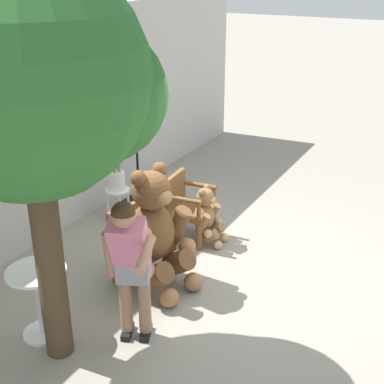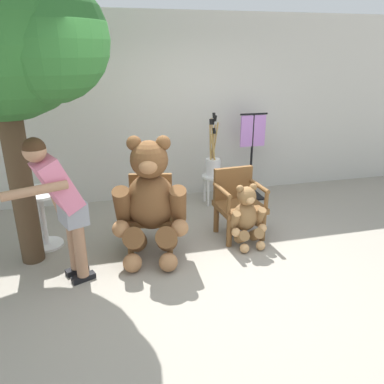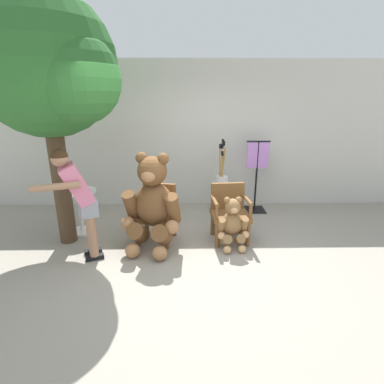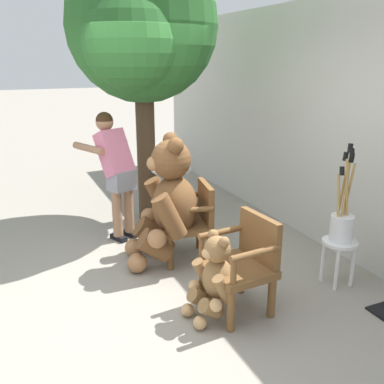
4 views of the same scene
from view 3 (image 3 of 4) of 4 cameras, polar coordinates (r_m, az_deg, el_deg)
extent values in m
plane|color=gray|center=(4.15, 0.40, -13.32)|extent=(60.00, 60.00, 0.00)
cube|color=beige|center=(6.00, -0.15, 10.69)|extent=(10.00, 0.16, 2.80)
cube|color=brown|center=(4.59, -6.93, -4.59)|extent=(0.65, 0.62, 0.07)
cylinder|color=brown|center=(4.57, -10.39, -7.88)|extent=(0.07, 0.07, 0.37)
cylinder|color=brown|center=(4.44, -4.78, -8.47)|extent=(0.07, 0.07, 0.37)
cylinder|color=brown|center=(4.93, -8.66, -5.83)|extent=(0.07, 0.07, 0.37)
cylinder|color=brown|center=(4.80, -3.44, -6.30)|extent=(0.07, 0.07, 0.37)
cube|color=brown|center=(4.71, -6.20, -0.79)|extent=(0.52, 0.17, 0.42)
cylinder|color=brown|center=(4.58, -10.03, -1.38)|extent=(0.15, 0.48, 0.06)
cylinder|color=brown|center=(4.43, -10.90, -3.60)|extent=(0.05, 0.05, 0.22)
cylinder|color=brown|center=(4.43, -3.96, -1.80)|extent=(0.15, 0.48, 0.06)
cylinder|color=brown|center=(4.28, -4.64, -4.12)|extent=(0.05, 0.05, 0.22)
cube|color=brown|center=(4.61, 7.29, -4.49)|extent=(0.60, 0.56, 0.07)
cylinder|color=brown|center=(4.47, 4.86, -8.25)|extent=(0.07, 0.07, 0.37)
cylinder|color=brown|center=(4.57, 10.60, -7.89)|extent=(0.07, 0.07, 0.37)
cylinder|color=brown|center=(4.85, 3.97, -6.09)|extent=(0.07, 0.07, 0.37)
cylinder|color=brown|center=(4.94, 9.27, -5.81)|extent=(0.07, 0.07, 0.37)
cube|color=brown|center=(4.74, 6.80, -0.70)|extent=(0.52, 0.10, 0.42)
cylinder|color=brown|center=(4.47, 4.29, -1.62)|extent=(0.09, 0.48, 0.06)
cylinder|color=brown|center=(4.32, 4.73, -3.92)|extent=(0.05, 0.05, 0.22)
cylinder|color=brown|center=(4.58, 10.46, -1.39)|extent=(0.09, 0.48, 0.06)
cylinder|color=brown|center=(4.43, 11.11, -3.62)|extent=(0.05, 0.05, 0.22)
ellipsoid|color=brown|center=(4.39, -7.19, -2.38)|extent=(0.66, 0.59, 0.66)
sphere|color=brown|center=(4.22, -7.59, 3.96)|extent=(0.42, 0.42, 0.42)
ellipsoid|color=#A47148|center=(4.06, -8.35, 2.93)|extent=(0.23, 0.19, 0.15)
sphere|color=black|center=(4.06, -8.36, 3.07)|extent=(0.06, 0.06, 0.06)
sphere|color=brown|center=(4.25, -9.62, 6.43)|extent=(0.17, 0.17, 0.17)
sphere|color=brown|center=(4.15, -5.53, 6.33)|extent=(0.17, 0.17, 0.17)
cylinder|color=brown|center=(4.40, -11.45, -2.58)|extent=(0.26, 0.40, 0.50)
sphere|color=#A47148|center=(4.37, -12.11, -5.85)|extent=(0.20, 0.20, 0.20)
cylinder|color=brown|center=(4.21, -3.65, -3.17)|extent=(0.26, 0.40, 0.50)
sphere|color=#A47148|center=(4.18, -3.83, -6.65)|extent=(0.20, 0.20, 0.20)
cylinder|color=brown|center=(4.38, -10.19, -7.69)|extent=(0.32, 0.45, 0.39)
sphere|color=#A47148|center=(4.30, -11.23, -10.88)|extent=(0.21, 0.21, 0.21)
cylinder|color=brown|center=(4.27, -5.73, -8.15)|extent=(0.32, 0.45, 0.39)
sphere|color=#A47148|center=(4.18, -6.19, -11.51)|extent=(0.21, 0.21, 0.21)
ellipsoid|color=olive|center=(4.47, 7.58, -6.02)|extent=(0.33, 0.29, 0.36)
sphere|color=olive|center=(4.35, 7.78, -2.75)|extent=(0.23, 0.23, 0.23)
ellipsoid|color=tan|center=(4.27, 8.07, -3.42)|extent=(0.12, 0.09, 0.08)
sphere|color=black|center=(4.26, 8.07, -3.35)|extent=(0.03, 0.03, 0.03)
sphere|color=olive|center=(4.31, 6.69, -1.53)|extent=(0.09, 0.09, 0.09)
sphere|color=olive|center=(4.35, 8.91, -1.44)|extent=(0.09, 0.09, 0.09)
cylinder|color=olive|center=(4.38, 5.59, -6.45)|extent=(0.12, 0.21, 0.27)
sphere|color=tan|center=(4.37, 5.62, -8.29)|extent=(0.11, 0.11, 0.11)
cylinder|color=olive|center=(4.46, 9.89, -6.21)|extent=(0.12, 0.21, 0.27)
sphere|color=tan|center=(4.45, 10.15, -8.00)|extent=(0.11, 0.11, 0.11)
cylinder|color=olive|center=(4.42, 6.63, -9.10)|extent=(0.15, 0.23, 0.21)
sphere|color=tan|center=(4.37, 6.76, -10.88)|extent=(0.11, 0.11, 0.11)
cylinder|color=olive|center=(4.46, 9.09, -8.94)|extent=(0.15, 0.23, 0.21)
sphere|color=tan|center=(4.41, 9.50, -10.68)|extent=(0.11, 0.11, 0.11)
cube|color=black|center=(4.58, -18.29, -10.69)|extent=(0.26, 0.18, 0.06)
cylinder|color=#A37556|center=(4.39, -18.84, -5.62)|extent=(0.12, 0.12, 0.82)
cube|color=black|center=(4.42, -18.02, -11.74)|extent=(0.26, 0.18, 0.06)
cylinder|color=#A37556|center=(4.23, -18.59, -6.53)|extent=(0.12, 0.12, 0.82)
cube|color=gray|center=(4.21, -19.09, -2.57)|extent=(0.32, 0.36, 0.24)
cube|color=pink|center=(4.11, -21.07, 1.37)|extent=(0.50, 0.45, 0.57)
sphere|color=#A37556|center=(4.03, -23.92, 5.87)|extent=(0.21, 0.21, 0.21)
sphere|color=#382314|center=(4.02, -23.95, 6.15)|extent=(0.21, 0.21, 0.21)
cylinder|color=#A37556|center=(3.91, -24.60, 0.90)|extent=(0.55, 0.30, 0.09)
cylinder|color=#A37556|center=(4.32, -21.07, 0.49)|extent=(0.21, 0.15, 0.51)
cylinder|color=white|center=(5.67, 5.65, 0.28)|extent=(0.34, 0.34, 0.03)
cylinder|color=white|center=(5.85, 6.43, -1.57)|extent=(0.04, 0.04, 0.43)
cylinder|color=white|center=(5.82, 4.50, -1.58)|extent=(0.04, 0.04, 0.43)
cylinder|color=white|center=(5.66, 6.68, -2.23)|extent=(0.04, 0.04, 0.43)
cylinder|color=white|center=(5.64, 4.69, -2.25)|extent=(0.04, 0.04, 0.43)
cylinder|color=white|center=(5.63, 5.69, 1.69)|extent=(0.22, 0.22, 0.26)
cylinder|color=tan|center=(5.51, 5.70, 3.92)|extent=(0.12, 0.05, 0.58)
cylinder|color=black|center=(5.44, 5.80, 7.31)|extent=(0.06, 0.05, 0.09)
cylinder|color=tan|center=(5.58, 5.70, 4.72)|extent=(0.10, 0.04, 0.70)
cylinder|color=black|center=(5.51, 5.82, 8.66)|extent=(0.05, 0.05, 0.09)
cylinder|color=tan|center=(5.54, 5.30, 4.68)|extent=(0.03, 0.11, 0.70)
cylinder|color=black|center=(5.47, 5.42, 8.69)|extent=(0.04, 0.05, 0.08)
cylinder|color=tan|center=(5.55, 5.98, 4.92)|extent=(0.07, 0.17, 0.74)
cylinder|color=black|center=(5.48, 6.12, 9.16)|extent=(0.05, 0.06, 0.09)
cylinder|color=tan|center=(5.54, 5.78, 5.12)|extent=(0.07, 0.11, 0.79)
cylinder|color=black|center=(5.46, 5.92, 9.60)|extent=(0.05, 0.05, 0.09)
cylinder|color=white|center=(5.07, -20.92, 0.12)|extent=(0.56, 0.56, 0.03)
cylinder|color=white|center=(5.19, -20.48, -3.68)|extent=(0.07, 0.07, 0.69)
cylinder|color=white|center=(5.31, -20.10, -7.00)|extent=(0.40, 0.40, 0.03)
cylinder|color=#473523|center=(4.76, -23.75, 2.47)|extent=(0.25, 0.25, 2.02)
sphere|color=#286028|center=(4.64, -26.24, 20.93)|extent=(1.88, 1.88, 1.88)
sphere|color=#286028|center=(4.19, -21.36, 19.42)|extent=(1.13, 1.13, 1.13)
cube|color=black|center=(6.03, 11.74, -3.29)|extent=(0.40, 0.40, 0.02)
cylinder|color=black|center=(5.83, 12.15, 2.82)|extent=(0.04, 0.04, 1.35)
cylinder|color=black|center=(5.70, 12.59, 9.38)|extent=(0.44, 0.03, 0.03)
cube|color=#B77AD1|center=(5.74, 12.42, 6.82)|extent=(0.40, 0.03, 0.48)
camera|label=1|loc=(5.04, -80.93, 17.25)|focal=50.00mm
camera|label=2|loc=(1.00, -84.57, 8.27)|focal=35.00mm
camera|label=4|loc=(4.33, 55.04, 10.48)|focal=40.00mm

